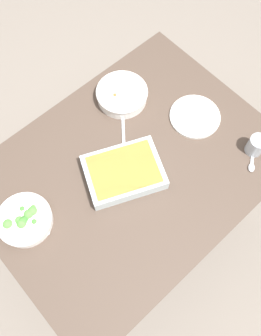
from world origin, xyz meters
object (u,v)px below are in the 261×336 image
(side_plate, at_px, (195,117))
(spoon_by_broccoli, at_px, (36,227))
(spoon_by_stew, at_px, (123,124))
(spoon_spare, at_px, (252,159))
(baking_dish, at_px, (124,172))
(drink_cup, at_px, (256,146))
(broccoli_bowl, at_px, (25,220))
(fork_on_table, at_px, (123,169))
(stew_bowl, at_px, (122,94))

(side_plate, relative_size, spoon_by_broccoli, 1.29)
(spoon_by_stew, relative_size, spoon_by_broccoli, 0.86)
(spoon_by_stew, xyz_separation_m, spoon_by_broccoli, (0.55, 0.12, 0.00))
(side_plate, relative_size, spoon_spare, 1.43)
(baking_dish, distance_m, spoon_by_stew, 0.24)
(drink_cup, bearing_deg, broccoli_bowl, -23.42)
(spoon_spare, bearing_deg, spoon_by_stew, -59.39)
(side_plate, bearing_deg, spoon_spare, 95.58)
(broccoli_bowl, xyz_separation_m, fork_on_table, (-0.42, 0.08, -0.03))
(broccoli_bowl, distance_m, spoon_by_broccoli, 0.05)
(broccoli_bowl, xyz_separation_m, side_plate, (-0.82, 0.11, -0.02))
(side_plate, height_order, spoon_by_stew, side_plate)
(fork_on_table, bearing_deg, broccoli_bowl, -11.07)
(drink_cup, height_order, spoon_spare, drink_cup)
(fork_on_table, bearing_deg, spoon_by_stew, -132.24)
(drink_cup, bearing_deg, baking_dish, -30.17)
(stew_bowl, xyz_separation_m, spoon_by_stew, (0.09, 0.10, -0.03))
(baking_dish, bearing_deg, spoon_spare, 145.62)
(spoon_by_broccoli, bearing_deg, spoon_spare, 156.22)
(spoon_by_stew, bearing_deg, broccoli_bowl, 7.60)
(baking_dish, height_order, fork_on_table, baking_dish)
(stew_bowl, relative_size, drink_cup, 2.67)
(drink_cup, distance_m, fork_on_table, 0.55)
(baking_dish, relative_size, side_plate, 1.65)
(broccoli_bowl, relative_size, side_plate, 0.96)
(spoon_by_broccoli, relative_size, spoon_spare, 1.11)
(stew_bowl, height_order, spoon_by_broccoli, stew_bowl)
(side_plate, bearing_deg, baking_dish, -0.39)
(spoon_by_broccoli, xyz_separation_m, spoon_spare, (-0.83, 0.37, 0.00))
(spoon_by_stew, distance_m, spoon_spare, 0.56)
(side_plate, xyz_separation_m, spoon_by_broccoli, (0.80, -0.07, -0.00))
(stew_bowl, xyz_separation_m, fork_on_table, (0.23, 0.26, -0.03))
(baking_dish, height_order, drink_cup, drink_cup)
(broccoli_bowl, bearing_deg, fork_on_table, 168.93)
(broccoli_bowl, relative_size, fork_on_table, 1.32)
(stew_bowl, height_order, baking_dish, same)
(spoon_by_stew, height_order, spoon_spare, same)
(stew_bowl, distance_m, fork_on_table, 0.35)
(stew_bowl, relative_size, spoon_by_broccoli, 1.33)
(side_plate, distance_m, spoon_by_stew, 0.31)
(drink_cup, distance_m, spoon_spare, 0.05)
(baking_dish, bearing_deg, side_plate, 179.61)
(broccoli_bowl, xyz_separation_m, spoon_by_stew, (-0.56, -0.07, -0.03))
(broccoli_bowl, height_order, fork_on_table, broccoli_bowl)
(stew_bowl, distance_m, side_plate, 0.33)
(fork_on_table, bearing_deg, spoon_by_broccoli, -5.87)
(baking_dish, bearing_deg, spoon_by_stew, -130.91)
(spoon_spare, bearing_deg, fork_on_table, -37.23)
(fork_on_table, bearing_deg, side_plate, 176.28)
(stew_bowl, height_order, spoon_by_stew, stew_bowl)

